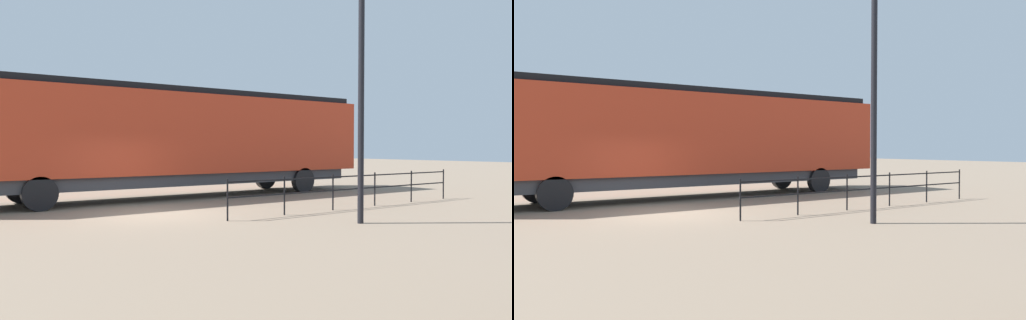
# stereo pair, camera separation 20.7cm
# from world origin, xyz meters

# --- Properties ---
(ground_plane) EXTENTS (120.00, 120.00, 0.00)m
(ground_plane) POSITION_xyz_m (0.00, 0.00, 0.00)
(ground_plane) COLOR #84705B
(locomotive) EXTENTS (3.06, 17.21, 4.31)m
(locomotive) POSITION_xyz_m (-4.13, 3.54, 2.40)
(locomotive) COLOR red
(locomotive) RESTS_ON ground_plane
(lamp_post) EXTENTS (0.58, 0.58, 7.01)m
(lamp_post) POSITION_xyz_m (4.90, 3.69, 5.14)
(lamp_post) COLOR black
(lamp_post) RESTS_ON ground_plane
(platform_fence) EXTENTS (0.05, 10.10, 1.15)m
(platform_fence) POSITION_xyz_m (2.47, 6.09, 0.75)
(platform_fence) COLOR black
(platform_fence) RESTS_ON ground_plane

